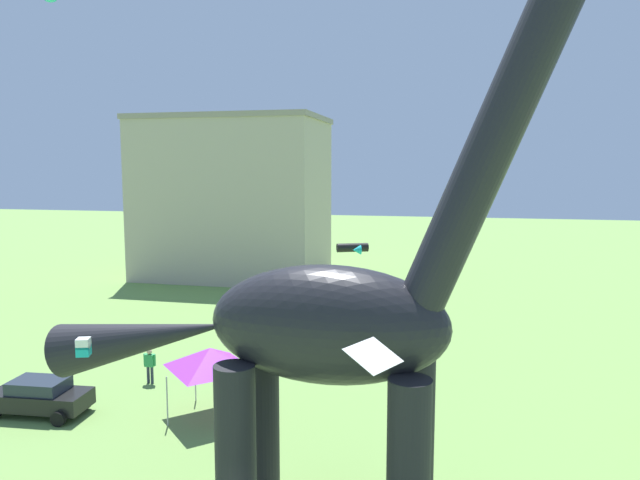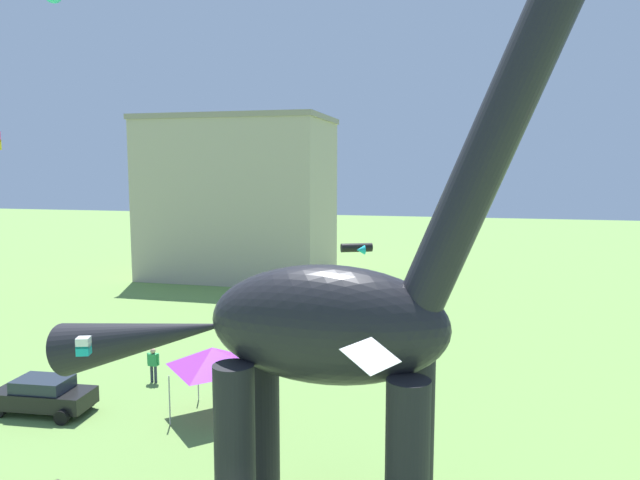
# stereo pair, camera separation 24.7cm
# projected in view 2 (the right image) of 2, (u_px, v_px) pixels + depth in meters

# --- Properties ---
(dinosaur_sculpture) EXTENTS (16.23, 3.44, 16.96)m
(dinosaur_sculpture) POSITION_uv_depth(u_px,v_px,m) (325.00, 324.00, 17.04)
(dinosaur_sculpture) COLOR black
(dinosaur_sculpture) RESTS_ON ground_plane
(parked_sedan_left) EXTENTS (4.33, 2.10, 1.55)m
(parked_sedan_left) POSITION_uv_depth(u_px,v_px,m) (43.00, 395.00, 25.80)
(parked_sedan_left) COLOR black
(parked_sedan_left) RESTS_ON ground_plane
(person_near_flyer) EXTENTS (0.65, 0.29, 1.74)m
(person_near_flyer) POSITION_uv_depth(u_px,v_px,m) (153.00, 362.00, 29.43)
(person_near_flyer) COLOR #2D3347
(person_near_flyer) RESTS_ON ground_plane
(festival_canopy_tent) EXTENTS (3.15, 3.15, 3.00)m
(festival_canopy_tent) POSITION_uv_depth(u_px,v_px,m) (213.00, 358.00, 25.35)
(festival_canopy_tent) COLOR #B2B2B7
(festival_canopy_tent) RESTS_ON ground_plane
(kite_high_left) EXTENTS (2.01, 1.99, 0.57)m
(kite_high_left) POSITION_uv_depth(u_px,v_px,m) (357.00, 248.00, 36.65)
(kite_high_left) COLOR black
(kite_trailing) EXTENTS (0.43, 0.43, 0.49)m
(kite_trailing) POSITION_uv_depth(u_px,v_px,m) (84.00, 346.00, 16.33)
(kite_trailing) COLOR white
(kite_mid_right) EXTENTS (1.38, 1.58, 0.46)m
(kite_mid_right) POSITION_uv_depth(u_px,v_px,m) (371.00, 356.00, 14.05)
(kite_mid_right) COLOR white
(background_building_block) EXTENTS (17.59, 11.14, 15.50)m
(background_building_block) POSITION_uv_depth(u_px,v_px,m) (239.00, 197.00, 57.97)
(background_building_block) COLOR #B7A893
(background_building_block) RESTS_ON ground_plane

